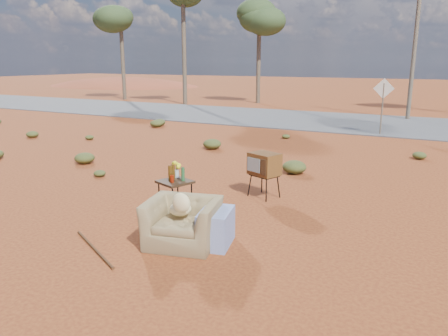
% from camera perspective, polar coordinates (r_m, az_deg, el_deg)
% --- Properties ---
extents(ground, '(140.00, 140.00, 0.00)m').
position_cam_1_polar(ground, '(7.61, -5.59, -8.16)').
color(ground, '#994A1E').
rests_on(ground, ground).
extents(highway, '(140.00, 7.00, 0.04)m').
position_cam_1_polar(highway, '(21.44, 16.88, 5.69)').
color(highway, '#565659').
rests_on(highway, ground).
extents(dirt_mound, '(26.00, 18.00, 2.00)m').
position_cam_1_polar(dirt_mound, '(52.42, -13.05, 10.40)').
color(dirt_mound, '#A04126').
rests_on(dirt_mound, ground).
extents(armchair, '(1.41, 1.11, 0.97)m').
position_cam_1_polar(armchair, '(6.92, -4.64, -6.41)').
color(armchair, olive).
rests_on(armchair, ground).
extents(tv_unit, '(0.72, 0.66, 0.96)m').
position_cam_1_polar(tv_unit, '(9.23, 5.29, 0.44)').
color(tv_unit, black).
rests_on(tv_unit, ground).
extents(side_table, '(0.67, 0.67, 1.05)m').
position_cam_1_polar(side_table, '(7.90, -6.39, -1.40)').
color(side_table, '#332012').
rests_on(side_table, ground).
extents(rusty_bar, '(1.44, 0.80, 0.04)m').
position_cam_1_polar(rusty_bar, '(7.14, -16.57, -10.05)').
color(rusty_bar, '#512D15').
rests_on(rusty_bar, ground).
extents(road_sign, '(0.78, 0.06, 2.19)m').
position_cam_1_polar(road_sign, '(18.10, 20.07, 8.78)').
color(road_sign, brown).
rests_on(road_sign, ground).
extents(eucalyptus_far_left, '(3.20, 3.20, 7.10)m').
position_cam_1_polar(eucalyptus_far_left, '(34.05, -13.39, 18.72)').
color(eucalyptus_far_left, brown).
rests_on(eucalyptus_far_left, ground).
extents(eucalyptus_near_left, '(3.20, 3.20, 6.60)m').
position_cam_1_polar(eucalyptus_near_left, '(30.43, 4.63, 18.73)').
color(eucalyptus_near_left, brown).
rests_on(eucalyptus_near_left, ground).
extents(utility_pole_center, '(1.40, 0.20, 8.00)m').
position_cam_1_polar(utility_pole_center, '(23.50, 23.80, 15.91)').
color(utility_pole_center, brown).
rests_on(utility_pole_center, ground).
extents(scrub_patch, '(17.49, 8.07, 0.33)m').
position_cam_1_polar(scrub_patch, '(11.65, 2.81, 0.41)').
color(scrub_patch, '#4D5223').
rests_on(scrub_patch, ground).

